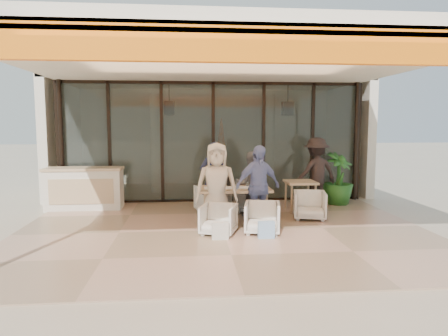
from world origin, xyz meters
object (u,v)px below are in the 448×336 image
Objects in this scene: dining_table at (234,190)px; chair_far_left at (212,198)px; chair_near_right at (262,216)px; host_counter at (84,188)px; chair_near_left at (218,218)px; diner_periwinkle at (258,186)px; diner_cream at (217,186)px; potted_palm at (338,179)px; side_table at (300,186)px; diner_navy at (214,180)px; standing_woman at (316,172)px; diner_grey at (251,184)px; side_chair at (310,204)px; chair_far_right at (248,198)px.

dining_table reaches higher than chair_far_left.
dining_table is 1.10m from chair_near_right.
host_counter is 2.87× the size of chair_near_left.
dining_table is 0.90× the size of diner_periwinkle.
potted_palm is (3.30, 2.04, -0.18)m from diner_cream.
dining_table is 3.29m from potted_palm.
diner_cream reaches higher than potted_palm.
side_table is at bearing 26.05° from diner_periwinkle.
dining_table reaches higher than chair_near_right.
chair_near_right is 1.71m from diner_navy.
chair_near_right is 3.05m from standing_woman.
standing_woman is (2.66, 2.38, 0.56)m from chair_near_left.
standing_woman is (2.25, 1.43, 0.19)m from dining_table.
host_counter is at bearing -17.08° from standing_woman.
dining_table is 0.62m from diner_grey.
side_chair is 1.96m from potted_palm.
chair_near_right is 0.40× the size of diner_navy.
potted_palm is at bearing -168.70° from diner_navy.
potted_palm is at bearing 34.99° from diner_cream.
chair_near_left is at bearing 71.69° from chair_far_left.
chair_far_left is 0.84m from chair_far_right.
side_chair is (5.18, -1.49, -0.18)m from host_counter.
standing_woman is at bearing 64.40° from chair_near_right.
chair_far_right is (0.84, 0.00, -0.03)m from chair_far_left.
diner_cream is at bearing -148.51° from side_table.
chair_far_left is 0.43× the size of diner_periwinkle.
dining_table is 1.10× the size of potted_palm.
host_counter is 4.10m from diner_grey.
chair_far_left is 1.49m from diner_cream.
standing_woman reaches higher than diner_navy.
host_counter is 2.48× the size of side_table.
diner_navy is (0.00, 1.40, 0.53)m from chair_near_left.
host_counter is 1.23× the size of dining_table.
host_counter reaches higher than dining_table.
chair_near_right is 0.38× the size of standing_woman.
host_counter is at bearing 133.20° from diner_periwinkle.
host_counter is 2.65× the size of side_chair.
diner_cream is at bearing -33.08° from host_counter.
diner_navy reaches higher than diner_periwinkle.
diner_cream reaches higher than side_chair.
chair_near_left is 0.44× the size of diner_grey.
diner_periwinkle is at bearing -144.08° from side_chair.
chair_near_right is at bearing -32.59° from host_counter.
chair_far_left is 1.04× the size of side_chair.
dining_table is at bearing -153.86° from side_table.
diner_navy is 0.97× the size of standing_woman.
diner_cream is 1.26× the size of potted_palm.
side_table is 0.80m from side_chair.
chair_near_right is 0.49× the size of potted_palm.
chair_near_right is at bearing -65.87° from dining_table.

